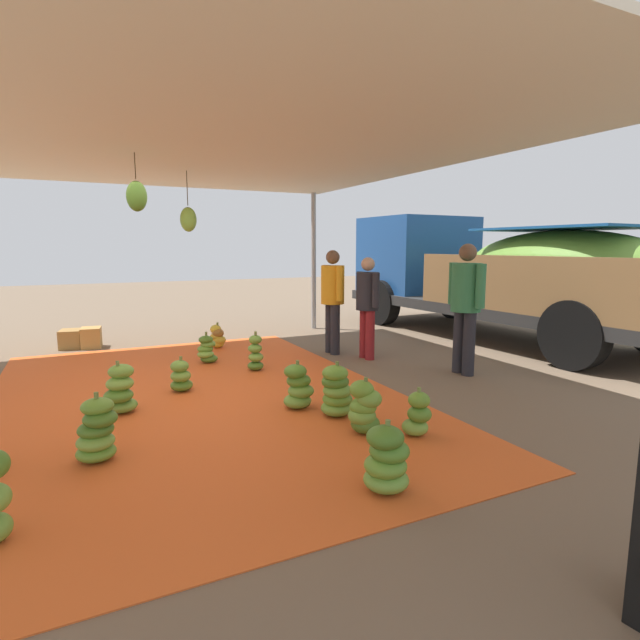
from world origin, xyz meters
TOP-DOWN VIEW (x-y plane):
  - ground_plane at (0.00, 3.00)m, footprint 40.00×40.00m
  - tarp_orange at (0.00, 0.00)m, footprint 6.55×4.42m
  - tent_canopy at (-0.02, -0.09)m, footprint 8.00×7.00m
  - banana_bunch_0 at (-0.27, -0.13)m, footprint 0.34×0.33m
  - banana_bunch_2 at (1.85, 1.16)m, footprint 0.39×0.42m
  - banana_bunch_3 at (-2.61, 0.91)m, footprint 0.33×0.31m
  - banana_bunch_4 at (2.12, 1.57)m, footprint 0.35×0.34m
  - banana_bunch_5 at (2.87, 0.73)m, footprint 0.44×0.44m
  - banana_bunch_6 at (1.31, 1.15)m, footprint 0.41×0.41m
  - banana_bunch_7 at (0.89, 0.91)m, footprint 0.40×0.40m
  - banana_bunch_9 at (0.24, -0.84)m, footprint 0.46×0.45m
  - banana_bunch_10 at (1.40, -1.10)m, footprint 0.42×0.43m
  - banana_bunch_11 at (-0.86, 1.01)m, footprint 0.30×0.30m
  - banana_bunch_12 at (-1.62, 0.50)m, footprint 0.37×0.39m
  - cargo_truck_main at (-1.48, 6.07)m, footprint 6.94×2.68m
  - worker_0 at (-1.41, 2.51)m, footprint 0.62×0.38m
  - worker_1 at (-0.84, 2.83)m, footprint 0.58×0.35m
  - worker_2 at (0.54, 3.53)m, footprint 0.65×0.40m
  - crate_0 at (-3.76, -1.36)m, footprint 0.48×0.42m
  - crate_1 at (-3.64, -1.04)m, footprint 0.41×0.36m

SIDE VIEW (x-z plane):
  - ground_plane at x=0.00m, z-range 0.00..0.00m
  - tarp_orange at x=0.00m, z-range 0.00..0.01m
  - crate_0 at x=-3.76m, z-range 0.00..0.32m
  - crate_1 at x=-3.64m, z-range 0.00..0.35m
  - banana_bunch_0 at x=-0.27m, z-range -0.03..0.40m
  - banana_bunch_3 at x=-2.61m, z-range -0.02..0.42m
  - banana_bunch_12 at x=-1.62m, z-range -0.03..0.44m
  - banana_bunch_4 at x=2.12m, z-range -0.03..0.43m
  - banana_bunch_7 at x=0.89m, z-range -0.03..0.49m
  - banana_bunch_5 at x=2.87m, z-range -0.03..0.50m
  - banana_bunch_11 at x=-0.86m, z-range -0.04..0.52m
  - banana_bunch_9 at x=0.24m, z-range -0.03..0.53m
  - banana_bunch_2 at x=1.85m, z-range -0.02..0.52m
  - banana_bunch_10 at x=1.40m, z-range -0.03..0.54m
  - banana_bunch_6 at x=1.31m, z-range -0.03..0.55m
  - worker_1 at x=-0.84m, z-range 0.13..1.71m
  - worker_0 at x=-1.41m, z-range 0.14..1.82m
  - worker_2 at x=0.54m, z-range 0.15..1.93m
  - cargo_truck_main at x=-1.48m, z-range 0.06..2.46m
  - tent_canopy at x=-0.02m, z-range 1.36..4.26m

